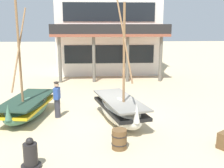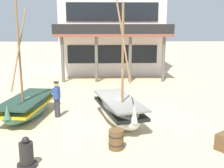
# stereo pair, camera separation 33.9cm
# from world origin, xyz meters

# --- Properties ---
(ground_plane) EXTENTS (120.00, 120.00, 0.00)m
(ground_plane) POSITION_xyz_m (0.00, 0.00, 0.00)
(ground_plane) COLOR #CCB78E
(fishing_boat_near_left) EXTENTS (2.07, 4.10, 5.20)m
(fishing_boat_near_left) POSITION_xyz_m (-3.93, 0.33, 0.52)
(fishing_boat_near_left) COLOR #427056
(fishing_boat_near_left) RESTS_ON ground
(fishing_boat_centre_large) EXTENTS (2.30, 4.14, 5.38)m
(fishing_boat_centre_large) POSITION_xyz_m (0.25, -0.50, 0.60)
(fishing_boat_centre_large) COLOR silver
(fishing_boat_centre_large) RESTS_ON ground
(fisherman_by_hull) EXTENTS (0.29, 0.40, 1.68)m
(fisherman_by_hull) POSITION_xyz_m (-2.57, 0.29, 0.83)
(fisherman_by_hull) COLOR #33333D
(fisherman_by_hull) RESTS_ON ground
(capstan_winch) EXTENTS (0.60, 0.60, 0.97)m
(capstan_winch) POSITION_xyz_m (-2.73, -4.24, 0.39)
(capstan_winch) COLOR black
(capstan_winch) RESTS_ON ground
(wooden_barrel) EXTENTS (0.56, 0.56, 0.70)m
(wooden_barrel) POSITION_xyz_m (0.02, -3.11, 0.35)
(wooden_barrel) COLOR brown
(wooden_barrel) RESTS_ON ground
(harbor_building_main) EXTENTS (9.14, 9.43, 10.43)m
(harbor_building_main) POSITION_xyz_m (0.31, 13.71, 5.21)
(harbor_building_main) COLOR white
(harbor_building_main) RESTS_ON ground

